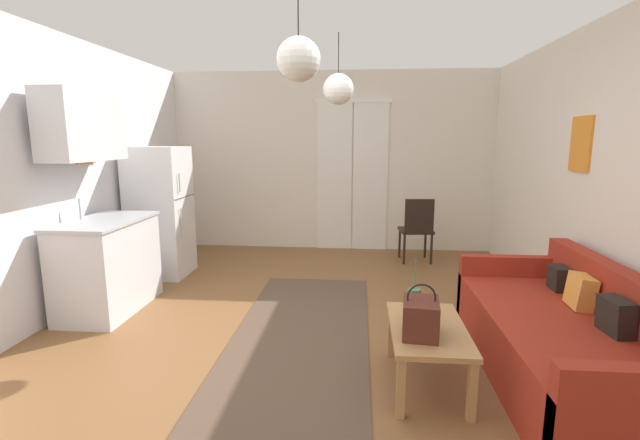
# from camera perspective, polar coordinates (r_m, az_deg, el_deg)

# --- Properties ---
(ground_plane) EXTENTS (5.28, 7.58, 0.10)m
(ground_plane) POSITION_cam_1_polar(r_m,az_deg,el_deg) (3.57, -2.37, -17.98)
(ground_plane) COLOR brown
(wall_back) EXTENTS (4.88, 0.13, 2.61)m
(wall_back) POSITION_cam_1_polar(r_m,az_deg,el_deg) (6.67, 1.61, 7.40)
(wall_back) COLOR silver
(wall_back) RESTS_ON ground_plane
(area_rug) EXTENTS (1.13, 3.05, 0.01)m
(area_rug) POSITION_cam_1_polar(r_m,az_deg,el_deg) (3.88, -2.49, -14.63)
(area_rug) COLOR brown
(area_rug) RESTS_ON ground_plane
(couch) EXTENTS (0.92, 2.07, 0.78)m
(couch) POSITION_cam_1_polar(r_m,az_deg,el_deg) (3.58, 29.47, -13.62)
(couch) COLOR maroon
(couch) RESTS_ON ground_plane
(coffee_table) EXTENTS (0.49, 0.87, 0.41)m
(coffee_table) POSITION_cam_1_polar(r_m,az_deg,el_deg) (3.15, 13.61, -14.09)
(coffee_table) COLOR #B27F4C
(coffee_table) RESTS_ON ground_plane
(bamboo_vase) EXTENTS (0.09, 0.09, 0.43)m
(bamboo_vase) POSITION_cam_1_polar(r_m,az_deg,el_deg) (3.21, 11.95, -10.37)
(bamboo_vase) COLOR #47704C
(bamboo_vase) RESTS_ON coffee_table
(handbag) EXTENTS (0.25, 0.31, 0.34)m
(handbag) POSITION_cam_1_polar(r_m,az_deg,el_deg) (2.94, 12.77, -12.08)
(handbag) COLOR #512319
(handbag) RESTS_ON coffee_table
(refrigerator) EXTENTS (0.65, 0.62, 1.55)m
(refrigerator) POSITION_cam_1_polar(r_m,az_deg,el_deg) (5.68, -19.81, 0.98)
(refrigerator) COLOR white
(refrigerator) RESTS_ON ground_plane
(kitchen_counter) EXTENTS (0.60, 1.07, 2.07)m
(kitchen_counter) POSITION_cam_1_polar(r_m,az_deg,el_deg) (4.70, -26.18, -1.16)
(kitchen_counter) COLOR silver
(kitchen_counter) RESTS_ON ground_plane
(accent_chair) EXTENTS (0.46, 0.44, 0.87)m
(accent_chair) POSITION_cam_1_polar(r_m,az_deg,el_deg) (6.07, 12.32, -0.88)
(accent_chair) COLOR black
(accent_chair) RESTS_ON ground_plane
(pendant_lamp_near) EXTENTS (0.25, 0.25, 0.65)m
(pendant_lamp_near) POSITION_cam_1_polar(r_m,az_deg,el_deg) (2.67, -2.77, 19.88)
(pendant_lamp_near) COLOR black
(pendant_lamp_far) EXTENTS (0.29, 0.29, 0.65)m
(pendant_lamp_far) POSITION_cam_1_polar(r_m,az_deg,el_deg) (4.37, 2.36, 16.41)
(pendant_lamp_far) COLOR black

